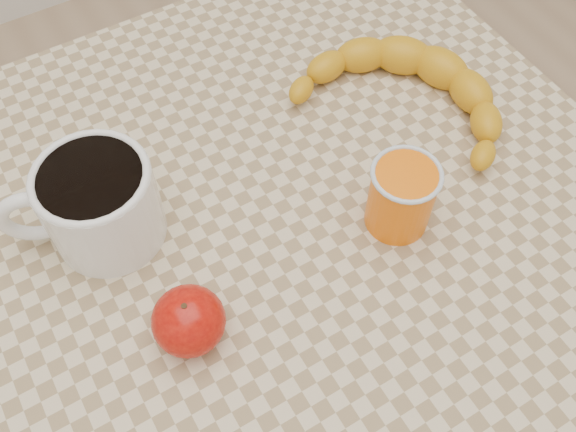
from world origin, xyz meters
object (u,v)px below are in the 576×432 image
table (288,264)px  orange_juice_glass (401,196)px  banana (409,95)px  coffee_mug (97,202)px  apple (189,321)px

table → orange_juice_glass: (0.11, -0.05, 0.13)m
banana → coffee_mug: bearing=154.1°
coffee_mug → apple: 0.16m
coffee_mug → banana: bearing=-3.0°
coffee_mug → apple: coffee_mug is taller
table → banana: size_ratio=2.20×
table → apple: size_ratio=8.63×
table → banana: banana is taller
coffee_mug → banana: 0.38m
table → orange_juice_glass: bearing=-26.4°
coffee_mug → orange_juice_glass: (0.28, -0.15, -0.01)m
table → banana: 0.25m
apple → banana: size_ratio=0.26×
coffee_mug → orange_juice_glass: coffee_mug is taller
orange_juice_glass → banana: 0.17m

